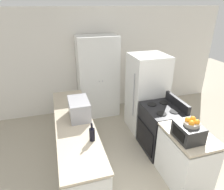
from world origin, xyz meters
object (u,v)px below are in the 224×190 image
(stove, at_px, (160,128))
(wine_bottle, at_px, (92,134))
(microwave, at_px, (79,109))
(pantry_cabinet, at_px, (98,77))
(toaster_oven, at_px, (188,132))
(fruit_bowl, at_px, (192,122))
(refrigerator, at_px, (146,93))

(stove, xyz_separation_m, wine_bottle, (-1.43, -0.56, 0.55))
(stove, height_order, microwave, microwave)
(pantry_cabinet, height_order, toaster_oven, pantry_cabinet)
(pantry_cabinet, xyz_separation_m, wine_bottle, (-0.61, -2.29, 0.01))
(pantry_cabinet, xyz_separation_m, stove, (0.82, -1.73, -0.54))
(stove, xyz_separation_m, fruit_bowl, (-0.12, -0.93, 0.73))
(microwave, distance_m, wine_bottle, 0.69)
(fruit_bowl, bearing_deg, microwave, 142.66)
(pantry_cabinet, height_order, microwave, pantry_cabinet)
(pantry_cabinet, relative_size, toaster_oven, 5.18)
(stove, relative_size, wine_bottle, 3.92)
(fruit_bowl, bearing_deg, wine_bottle, 164.05)
(stove, distance_m, wine_bottle, 1.63)
(microwave, relative_size, wine_bottle, 1.84)
(refrigerator, bearing_deg, wine_bottle, -137.85)
(pantry_cabinet, bearing_deg, microwave, -113.29)
(refrigerator, height_order, toaster_oven, refrigerator)
(refrigerator, bearing_deg, microwave, -157.20)
(stove, height_order, fruit_bowl, fruit_bowl)
(toaster_oven, bearing_deg, refrigerator, 83.77)
(toaster_oven, bearing_deg, microwave, 142.86)
(pantry_cabinet, height_order, stove, pantry_cabinet)
(stove, relative_size, fruit_bowl, 4.95)
(stove, bearing_deg, pantry_cabinet, 115.21)
(refrigerator, distance_m, toaster_oven, 1.71)
(stove, bearing_deg, fruit_bowl, -97.35)
(toaster_oven, bearing_deg, pantry_cabinet, 104.43)
(pantry_cabinet, distance_m, toaster_oven, 2.73)
(refrigerator, height_order, wine_bottle, refrigerator)
(stove, height_order, toaster_oven, toaster_oven)
(stove, bearing_deg, toaster_oven, -98.48)
(refrigerator, xyz_separation_m, wine_bottle, (-1.48, -1.34, 0.15))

